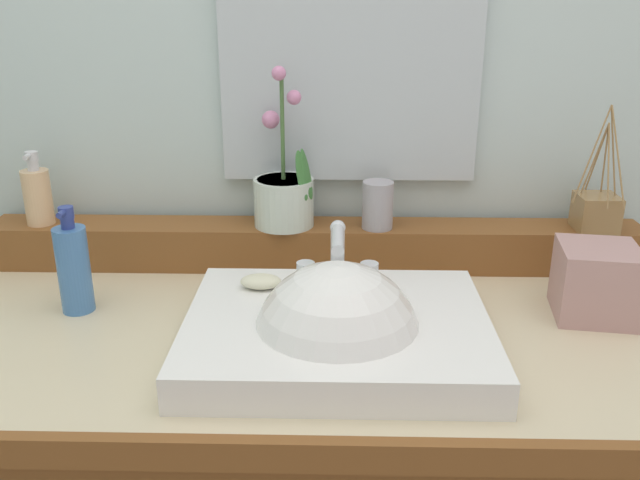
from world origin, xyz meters
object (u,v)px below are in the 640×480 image
at_px(sink_basin, 337,340).
at_px(soap_dispenser, 37,195).
at_px(soap_bar, 261,281).
at_px(tumbler_cup, 378,205).
at_px(reed_diffuser, 596,211).
at_px(potted_plant, 284,194).
at_px(lotion_bottle, 74,267).
at_px(tissue_box, 596,282).

bearing_deg(sink_basin, soap_dispenser, 149.80).
bearing_deg(soap_bar, soap_dispenser, 153.48).
bearing_deg(tumbler_cup, reed_diffuser, -0.19).
xyz_separation_m(soap_bar, reed_diffuser, (0.64, 0.22, 0.06)).
bearing_deg(potted_plant, soap_bar, -95.59).
bearing_deg(sink_basin, potted_plant, 106.80).
relative_size(reed_diffuser, lotion_bottle, 1.28).
bearing_deg(lotion_bottle, potted_plant, 31.46).
distance_m(lotion_bottle, tissue_box, 0.90).
distance_m(soap_bar, tissue_box, 0.58).
height_order(soap_dispenser, tissue_box, soap_dispenser).
relative_size(potted_plant, reed_diffuser, 1.28).
xyz_separation_m(sink_basin, soap_bar, (-0.13, 0.11, 0.05)).
relative_size(soap_dispenser, tumbler_cup, 1.57).
height_order(soap_bar, tumbler_cup, tumbler_cup).
relative_size(sink_basin, tumbler_cup, 4.99).
distance_m(soap_bar, potted_plant, 0.25).
xyz_separation_m(sink_basin, tumbler_cup, (0.08, 0.34, 0.11)).
xyz_separation_m(potted_plant, soap_dispenser, (-0.49, -0.00, -0.00)).
height_order(soap_dispenser, reed_diffuser, reed_diffuser).
distance_m(soap_bar, lotion_bottle, 0.33).
distance_m(sink_basin, reed_diffuser, 0.62).
bearing_deg(tissue_box, tumbler_cup, 151.40).
height_order(soap_bar, soap_dispenser, soap_dispenser).
bearing_deg(soap_dispenser, soap_bar, -26.52).
relative_size(soap_bar, tumbler_cup, 0.74).
relative_size(soap_bar, soap_dispenser, 0.47).
distance_m(potted_plant, soap_dispenser, 0.49).
distance_m(soap_bar, reed_diffuser, 0.68).
relative_size(potted_plant, soap_dispenser, 2.11).
height_order(potted_plant, soap_dispenser, potted_plant).
bearing_deg(sink_basin, soap_bar, 138.56).
bearing_deg(potted_plant, lotion_bottle, -148.54).
xyz_separation_m(sink_basin, reed_diffuser, (0.51, 0.34, 0.10)).
height_order(tumbler_cup, reed_diffuser, reed_diffuser).
relative_size(potted_plant, tumbler_cup, 3.32).
bearing_deg(tumbler_cup, potted_plant, 176.26).
bearing_deg(lotion_bottle, sink_basin, -16.76).
xyz_separation_m(sink_basin, tissue_box, (0.44, 0.14, 0.04)).
bearing_deg(reed_diffuser, sink_basin, -146.17).
distance_m(sink_basin, potted_plant, 0.39).
distance_m(tumbler_cup, tissue_box, 0.42).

